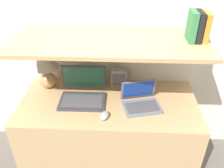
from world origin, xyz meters
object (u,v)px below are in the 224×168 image
(table_lamp, at_px, (45,65))
(book_black, at_px, (198,26))
(laptop_large, at_px, (83,93))
(computer_mouse, at_px, (105,115))
(book_orange, at_px, (205,27))
(book_green, at_px, (192,26))
(router_box, at_px, (119,77))
(laptop_small, at_px, (141,102))

(table_lamp, bearing_deg, book_black, -5.57)
(laptop_large, distance_m, computer_mouse, 0.29)
(book_orange, bearing_deg, laptop_large, -176.82)
(book_orange, distance_m, book_green, 0.09)
(computer_mouse, distance_m, book_green, 0.85)
(router_box, xyz_separation_m, book_black, (0.52, -0.17, 0.51))
(table_lamp, relative_size, book_orange, 1.74)
(book_orange, height_order, book_black, book_black)
(table_lamp, relative_size, book_black, 1.68)
(table_lamp, distance_m, book_green, 1.14)
(table_lamp, relative_size, book_green, 1.66)
(book_orange, bearing_deg, book_green, 180.00)
(laptop_large, relative_size, book_orange, 1.83)
(table_lamp, distance_m, laptop_large, 0.39)
(laptop_small, distance_m, router_box, 0.33)
(laptop_small, height_order, book_green, book_green)
(book_orange, height_order, book_green, book_green)
(computer_mouse, xyz_separation_m, router_box, (0.09, 0.43, 0.06))
(laptop_small, xyz_separation_m, computer_mouse, (-0.26, -0.15, -0.02))
(router_box, bearing_deg, book_black, -17.60)
(laptop_small, distance_m, book_orange, 0.68)
(laptop_large, bearing_deg, book_orange, 3.18)
(table_lamp, xyz_separation_m, router_box, (0.59, 0.06, -0.13))
(computer_mouse, bearing_deg, laptop_small, 29.66)
(book_green, bearing_deg, computer_mouse, -154.85)
(laptop_small, distance_m, book_black, 0.66)
(laptop_small, relative_size, book_black, 1.58)
(computer_mouse, relative_size, router_box, 0.71)
(book_black, bearing_deg, laptop_small, -161.37)
(book_black, xyz_separation_m, book_green, (-0.04, 0.00, 0.00))
(book_green, bearing_deg, table_lamp, 174.21)
(table_lamp, bearing_deg, laptop_large, -25.96)
(computer_mouse, height_order, router_box, router_box)
(router_box, relative_size, book_black, 0.78)
(table_lamp, xyz_separation_m, book_black, (1.12, -0.11, 0.38))
(router_box, height_order, book_orange, book_orange)
(table_lamp, relative_size, computer_mouse, 3.06)
(laptop_small, bearing_deg, book_orange, 16.65)
(router_box, bearing_deg, table_lamp, -174.53)
(router_box, bearing_deg, computer_mouse, -101.71)
(book_orange, bearing_deg, router_box, 163.70)
(laptop_small, bearing_deg, book_green, 21.01)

